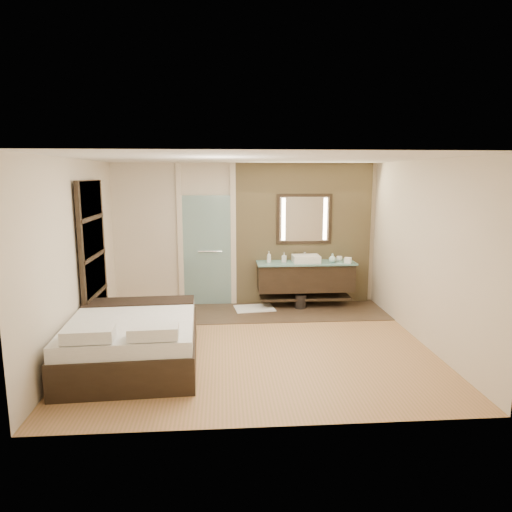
{
  "coord_description": "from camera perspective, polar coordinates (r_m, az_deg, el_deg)",
  "views": [
    {
      "loc": [
        -0.45,
        -6.4,
        2.48
      ],
      "look_at": [
        0.06,
        0.6,
        1.23
      ],
      "focal_mm": 32.0,
      "sensor_mm": 36.0,
      "label": 1
    }
  ],
  "objects": [
    {
      "name": "floor",
      "position": [
        6.88,
        -0.17,
        -11.0
      ],
      "size": [
        5.0,
        5.0,
        0.0
      ],
      "primitive_type": "plane",
      "color": "#9E7642",
      "rests_on": "ground"
    },
    {
      "name": "vanity",
      "position": [
        8.67,
        6.2,
        -2.59
      ],
      "size": [
        1.85,
        0.55,
        0.88
      ],
      "color": "black",
      "rests_on": "stone_wall"
    },
    {
      "name": "stone_wall",
      "position": [
        8.82,
        5.95,
        2.71
      ],
      "size": [
        2.6,
        0.08,
        2.7
      ],
      "primitive_type": "cube",
      "color": "tan",
      "rests_on": "floor"
    },
    {
      "name": "bed",
      "position": [
        6.32,
        -15.11,
        -10.14
      ],
      "size": [
        1.73,
        2.12,
        0.79
      ],
      "rotation": [
        0.0,
        0.0,
        0.05
      ],
      "color": "black",
      "rests_on": "floor"
    },
    {
      "name": "tissue_box",
      "position": [
        8.63,
        11.42,
        -0.53
      ],
      "size": [
        0.16,
        0.16,
        0.1
      ],
      "primitive_type": "cube",
      "rotation": [
        0.0,
        0.0,
        -0.42
      ],
      "color": "white",
      "rests_on": "vanity"
    },
    {
      "name": "tile_strip",
      "position": [
        8.44,
        3.15,
        -6.93
      ],
      "size": [
        3.8,
        1.3,
        0.01
      ],
      "primitive_type": "cube",
      "color": "#3C2F20",
      "rests_on": "floor"
    },
    {
      "name": "bath_mat",
      "position": [
        8.58,
        -0.2,
        -6.55
      ],
      "size": [
        0.78,
        0.59,
        0.02
      ],
      "primitive_type": "cube",
      "rotation": [
        0.0,
        0.0,
        0.13
      ],
      "color": "white",
      "rests_on": "floor"
    },
    {
      "name": "soap_bottle_b",
      "position": [
        8.55,
        3.54,
        -0.17
      ],
      "size": [
        0.1,
        0.1,
        0.18
      ],
      "primitive_type": "imported",
      "rotation": [
        0.0,
        0.0,
        -0.26
      ],
      "color": "#B2B2B2",
      "rests_on": "vanity"
    },
    {
      "name": "frosted_door",
      "position": [
        8.71,
        -6.13,
        1.24
      ],
      "size": [
        1.1,
        0.12,
        2.7
      ],
      "color": "silver",
      "rests_on": "floor"
    },
    {
      "name": "shoji_partition",
      "position": [
        7.38,
        -19.65,
        -0.37
      ],
      "size": [
        0.06,
        1.2,
        2.4
      ],
      "color": "black",
      "rests_on": "floor"
    },
    {
      "name": "soap_bottle_c",
      "position": [
        8.62,
        9.53,
        -0.24
      ],
      "size": [
        0.15,
        0.15,
        0.17
      ],
      "primitive_type": "imported",
      "rotation": [
        0.0,
        0.0,
        -0.11
      ],
      "color": "#A9D5CC",
      "rests_on": "vanity"
    },
    {
      "name": "soap_bottle_a",
      "position": [
        8.47,
        1.64,
        -0.14
      ],
      "size": [
        0.09,
        0.09,
        0.21
      ],
      "primitive_type": "imported",
      "rotation": [
        0.0,
        0.0,
        0.12
      ],
      "color": "silver",
      "rests_on": "vanity"
    },
    {
      "name": "cup",
      "position": [
        8.81,
        10.37,
        -0.32
      ],
      "size": [
        0.15,
        0.15,
        0.09
      ],
      "primitive_type": "imported",
      "rotation": [
        0.0,
        0.0,
        0.37
      ],
      "color": "white",
      "rests_on": "vanity"
    },
    {
      "name": "mirror_unit",
      "position": [
        8.74,
        6.05,
        4.62
      ],
      "size": [
        1.06,
        0.04,
        0.96
      ],
      "color": "black",
      "rests_on": "stone_wall"
    },
    {
      "name": "waste_bin",
      "position": [
        8.63,
        5.58,
        -5.71
      ],
      "size": [
        0.26,
        0.26,
        0.27
      ],
      "primitive_type": "cylinder",
      "rotation": [
        0.0,
        0.0,
        -0.25
      ],
      "color": "black",
      "rests_on": "floor"
    }
  ]
}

